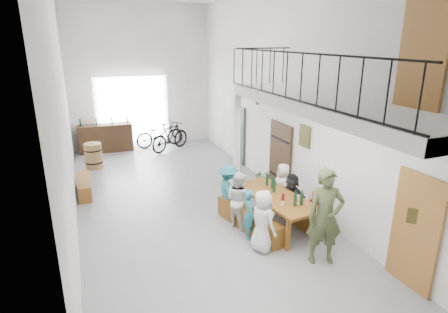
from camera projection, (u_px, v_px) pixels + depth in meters
name	position (u px, v px, depth m)	size (l,w,h in m)	color
floor	(186.00, 201.00, 10.12)	(12.00, 12.00, 0.00)	gray
room_walls	(181.00, 67.00, 9.04)	(12.00, 12.00, 12.00)	white
gateway_portal	(133.00, 112.00, 14.81)	(2.80, 0.08, 2.80)	white
right_wall_decor	(315.00, 147.00, 8.89)	(0.07, 8.28, 5.07)	brown
balcony	(326.00, 107.00, 7.15)	(1.52, 5.62, 4.00)	silver
tasting_table	(276.00, 199.00, 8.57)	(1.18, 2.34, 0.79)	brown
bench_inner	(249.00, 220.00, 8.56)	(0.34, 2.10, 0.48)	brown
bench_wall	(293.00, 213.00, 8.99)	(0.24, 1.88, 0.43)	brown
tableware	(285.00, 191.00, 8.39)	(0.58, 1.34, 0.35)	black
side_bench	(84.00, 186.00, 10.59)	(0.34, 1.55, 0.44)	brown
oak_barrel	(94.00, 156.00, 12.59)	(0.58, 0.58, 0.86)	olive
serving_counter	(106.00, 138.00, 14.41)	(2.01, 0.56, 1.06)	#3B2515
counter_bottles	(104.00, 121.00, 14.18)	(1.77, 0.12, 0.28)	black
guest_left_a	(263.00, 221.00, 7.62)	(0.65, 0.42, 1.33)	silver
guest_left_b	(249.00, 214.00, 8.14)	(0.42, 0.27, 1.14)	#226C74
guest_left_c	(239.00, 200.00, 8.60)	(0.65, 0.51, 1.34)	silver
guest_left_d	(228.00, 190.00, 9.14)	(0.86, 0.49, 1.33)	#226C74
guest_right_a	(315.00, 212.00, 8.28)	(0.64, 0.26, 1.08)	red
guest_right_b	(291.00, 197.00, 8.95)	(1.09, 0.35, 1.17)	black
guest_right_c	(282.00, 187.00, 9.51)	(0.60, 0.39, 1.23)	silver
host_standing	(325.00, 217.00, 7.15)	(0.70, 0.46, 1.93)	#404A29
potted_plant	(261.00, 177.00, 11.20)	(0.42, 0.36, 0.47)	#1C5216
bicycle_near	(160.00, 134.00, 15.05)	(0.68, 1.95, 1.02)	black
bicycle_far	(170.00, 136.00, 14.51)	(0.52, 1.86, 1.12)	black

